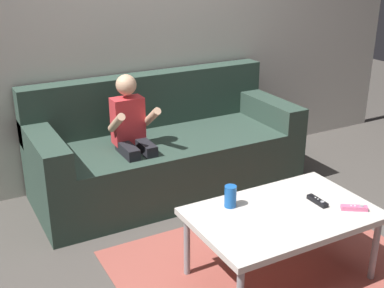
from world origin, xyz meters
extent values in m
plane|color=#4C4742|center=(0.00, 0.00, 0.00)|extent=(10.23, 10.23, 0.00)
cube|color=beige|center=(0.00, 1.62, 1.25)|extent=(5.12, 0.05, 2.50)
cube|color=#2D4238|center=(0.06, 1.17, 0.21)|extent=(1.95, 0.80, 0.43)
cube|color=#2D4238|center=(0.06, 1.49, 0.63)|extent=(1.95, 0.16, 0.41)
cube|color=#2D4238|center=(-0.83, 1.17, 0.52)|extent=(0.18, 0.80, 0.18)
cube|color=#2D4238|center=(0.94, 1.17, 0.52)|extent=(0.18, 0.80, 0.18)
cylinder|color=black|center=(-0.32, 0.87, 0.21)|extent=(0.07, 0.07, 0.43)
cylinder|color=black|center=(-0.20, 0.87, 0.21)|extent=(0.07, 0.07, 0.43)
cube|color=black|center=(-0.32, 1.00, 0.46)|extent=(0.08, 0.26, 0.08)
cube|color=black|center=(-0.20, 1.00, 0.46)|extent=(0.08, 0.26, 0.08)
cube|color=red|center=(-0.26, 1.13, 0.62)|extent=(0.21, 0.12, 0.32)
cylinder|color=#DBAA87|center=(-0.38, 1.02, 0.66)|extent=(0.05, 0.23, 0.19)
cylinder|color=#DBAA87|center=(-0.13, 1.02, 0.66)|extent=(0.05, 0.23, 0.19)
sphere|color=#DBAA87|center=(-0.26, 1.13, 0.87)|extent=(0.14, 0.14, 0.14)
cube|color=beige|center=(0.13, -0.09, 0.39)|extent=(0.98, 0.63, 0.04)
cylinder|color=gray|center=(0.57, -0.35, 0.19)|extent=(0.04, 0.04, 0.38)
cylinder|color=gray|center=(-0.31, 0.17, 0.19)|extent=(0.04, 0.04, 0.38)
cylinder|color=gray|center=(0.57, 0.17, 0.19)|extent=(0.04, 0.04, 0.38)
cube|color=#9E4C42|center=(0.13, -0.09, 0.00)|extent=(1.69, 1.44, 0.01)
cube|color=black|center=(0.36, -0.10, 0.42)|extent=(0.04, 0.14, 0.02)
cylinder|color=#99999E|center=(0.36, -0.14, 0.44)|extent=(0.02, 0.02, 0.00)
cylinder|color=silver|center=(0.36, -0.11, 0.44)|extent=(0.01, 0.01, 0.00)
cylinder|color=silver|center=(0.36, -0.08, 0.44)|extent=(0.01, 0.01, 0.00)
cube|color=pink|center=(0.48, -0.26, 0.42)|extent=(0.14, 0.11, 0.02)
cylinder|color=#99999E|center=(0.51, -0.28, 0.44)|extent=(0.02, 0.02, 0.00)
cylinder|color=silver|center=(0.48, -0.26, 0.44)|extent=(0.01, 0.01, 0.00)
cylinder|color=silver|center=(0.47, -0.25, 0.44)|extent=(0.01, 0.01, 0.00)
cylinder|color=#1959B2|center=(-0.09, 0.10, 0.47)|extent=(0.07, 0.07, 0.12)
camera|label=1|loc=(-1.43, -1.94, 1.74)|focal=47.07mm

